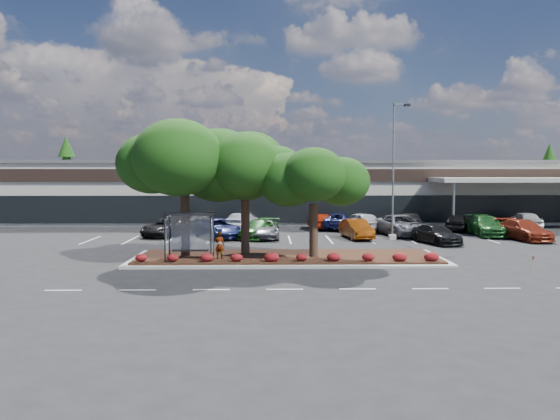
{
  "coord_description": "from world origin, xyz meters",
  "views": [
    {
      "loc": [
        -3.1,
        -27.48,
        5.12
      ],
      "look_at": [
        -2.34,
        8.55,
        2.6
      ],
      "focal_mm": 35.0,
      "sensor_mm": 36.0,
      "label": 1
    }
  ],
  "objects_px": {
    "car_0": "(166,227)",
    "car_1": "(219,228)",
    "light_pole": "(394,179)",
    "survey_stake": "(533,263)"
  },
  "relations": [
    {
      "from": "light_pole",
      "to": "car_1",
      "type": "bearing_deg",
      "value": 173.45
    },
    {
      "from": "car_0",
      "to": "car_1",
      "type": "height_order",
      "value": "car_1"
    },
    {
      "from": "survey_stake",
      "to": "car_1",
      "type": "relative_size",
      "value": 0.18
    },
    {
      "from": "car_0",
      "to": "car_1",
      "type": "distance_m",
      "value": 4.45
    },
    {
      "from": "survey_stake",
      "to": "car_0",
      "type": "xyz_separation_m",
      "value": [
        -21.26,
        16.85,
        0.07
      ]
    },
    {
      "from": "survey_stake",
      "to": "car_0",
      "type": "distance_m",
      "value": 27.13
    },
    {
      "from": "car_0",
      "to": "car_1",
      "type": "bearing_deg",
      "value": 4.61
    },
    {
      "from": "light_pole",
      "to": "car_1",
      "type": "relative_size",
      "value": 1.91
    },
    {
      "from": "light_pole",
      "to": "survey_stake",
      "type": "relative_size",
      "value": 10.52
    },
    {
      "from": "car_0",
      "to": "survey_stake",
      "type": "bearing_deg",
      "value": -19.19
    }
  ]
}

